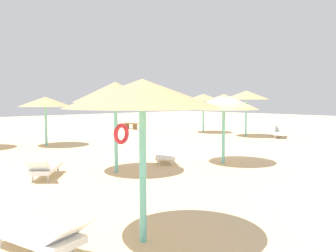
{
  "coord_description": "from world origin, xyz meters",
  "views": [
    {
      "loc": [
        -10.76,
        -8.31,
        2.43
      ],
      "look_at": [
        0.0,
        3.0,
        1.2
      ],
      "focal_mm": 37.26,
      "sensor_mm": 36.0,
      "label": 1
    }
  ],
  "objects_px": {
    "bench_0": "(131,125)",
    "lounger_3": "(280,133)",
    "parasol_2": "(115,93)",
    "parasol_1": "(142,94)",
    "parasol_4": "(203,97)",
    "lounger_0": "(163,153)",
    "parasol_3": "(246,95)",
    "lounger_2": "(45,168)",
    "parasol_7": "(45,102)",
    "parasol_0": "(224,102)",
    "lounger_1": "(40,234)"
  },
  "relations": [
    {
      "from": "parasol_0",
      "to": "lounger_1",
      "type": "distance_m",
      "value": 8.89
    },
    {
      "from": "lounger_0",
      "to": "parasol_4",
      "type": "bearing_deg",
      "value": 33.09
    },
    {
      "from": "parasol_7",
      "to": "parasol_2",
      "type": "bearing_deg",
      "value": -98.45
    },
    {
      "from": "parasol_2",
      "to": "lounger_3",
      "type": "height_order",
      "value": "parasol_2"
    },
    {
      "from": "parasol_2",
      "to": "lounger_2",
      "type": "distance_m",
      "value": 3.2
    },
    {
      "from": "lounger_1",
      "to": "bench_0",
      "type": "bearing_deg",
      "value": 48.92
    },
    {
      "from": "parasol_4",
      "to": "lounger_0",
      "type": "distance_m",
      "value": 11.96
    },
    {
      "from": "parasol_4",
      "to": "bench_0",
      "type": "height_order",
      "value": "parasol_4"
    },
    {
      "from": "parasol_0",
      "to": "lounger_0",
      "type": "xyz_separation_m",
      "value": [
        -1.39,
        1.84,
        -1.99
      ]
    },
    {
      "from": "parasol_4",
      "to": "bench_0",
      "type": "bearing_deg",
      "value": 107.88
    },
    {
      "from": "parasol_0",
      "to": "parasol_1",
      "type": "xyz_separation_m",
      "value": [
        -6.77,
        -3.5,
        0.19
      ]
    },
    {
      "from": "bench_0",
      "to": "parasol_0",
      "type": "bearing_deg",
      "value": -114.73
    },
    {
      "from": "parasol_4",
      "to": "parasol_7",
      "type": "bearing_deg",
      "value": 174.72
    },
    {
      "from": "parasol_2",
      "to": "parasol_4",
      "type": "bearing_deg",
      "value": 29.01
    },
    {
      "from": "bench_0",
      "to": "lounger_3",
      "type": "bearing_deg",
      "value": -74.86
    },
    {
      "from": "parasol_0",
      "to": "parasol_1",
      "type": "height_order",
      "value": "parasol_1"
    },
    {
      "from": "lounger_2",
      "to": "parasol_0",
      "type": "bearing_deg",
      "value": -21.04
    },
    {
      "from": "parasol_3",
      "to": "lounger_2",
      "type": "bearing_deg",
      "value": -170.37
    },
    {
      "from": "parasol_0",
      "to": "parasol_7",
      "type": "bearing_deg",
      "value": 106.13
    },
    {
      "from": "parasol_2",
      "to": "lounger_1",
      "type": "height_order",
      "value": "parasol_2"
    },
    {
      "from": "parasol_0",
      "to": "bench_0",
      "type": "bearing_deg",
      "value": 65.27
    },
    {
      "from": "parasol_7",
      "to": "bench_0",
      "type": "xyz_separation_m",
      "value": [
        9.23,
        4.92,
        -1.92
      ]
    },
    {
      "from": "parasol_3",
      "to": "bench_0",
      "type": "distance_m",
      "value": 9.96
    },
    {
      "from": "parasol_0",
      "to": "lounger_1",
      "type": "xyz_separation_m",
      "value": [
        -8.22,
        -2.73,
        -1.99
      ]
    },
    {
      "from": "parasol_0",
      "to": "parasol_4",
      "type": "distance_m",
      "value": 11.83
    },
    {
      "from": "parasol_4",
      "to": "parasol_7",
      "type": "height_order",
      "value": "parasol_4"
    },
    {
      "from": "parasol_1",
      "to": "parasol_2",
      "type": "xyz_separation_m",
      "value": [
        2.92,
        4.93,
        0.11
      ]
    },
    {
      "from": "lounger_0",
      "to": "lounger_2",
      "type": "distance_m",
      "value": 4.55
    },
    {
      "from": "parasol_4",
      "to": "parasol_7",
      "type": "relative_size",
      "value": 1.05
    },
    {
      "from": "lounger_1",
      "to": "lounger_3",
      "type": "bearing_deg",
      "value": 17.63
    },
    {
      "from": "lounger_0",
      "to": "parasol_2",
      "type": "bearing_deg",
      "value": -170.54
    },
    {
      "from": "parasol_1",
      "to": "parasol_2",
      "type": "distance_m",
      "value": 5.73
    },
    {
      "from": "parasol_3",
      "to": "lounger_2",
      "type": "height_order",
      "value": "parasol_3"
    },
    {
      "from": "parasol_1",
      "to": "parasol_2",
      "type": "relative_size",
      "value": 0.93
    },
    {
      "from": "lounger_0",
      "to": "lounger_1",
      "type": "relative_size",
      "value": 0.96
    },
    {
      "from": "parasol_3",
      "to": "parasol_7",
      "type": "xyz_separation_m",
      "value": [
        -11.21,
        4.56,
        -0.38
      ]
    },
    {
      "from": "parasol_7",
      "to": "lounger_1",
      "type": "distance_m",
      "value": 13.38
    },
    {
      "from": "parasol_1",
      "to": "parasol_4",
      "type": "xyz_separation_m",
      "value": [
        15.24,
        11.76,
        0.01
      ]
    },
    {
      "from": "parasol_3",
      "to": "bench_0",
      "type": "xyz_separation_m",
      "value": [
        -1.98,
        9.48,
        -2.3
      ]
    },
    {
      "from": "parasol_4",
      "to": "lounger_1",
      "type": "xyz_separation_m",
      "value": [
        -16.69,
        -10.99,
        -2.19
      ]
    },
    {
      "from": "parasol_7",
      "to": "bench_0",
      "type": "height_order",
      "value": "parasol_7"
    },
    {
      "from": "lounger_1",
      "to": "bench_0",
      "type": "xyz_separation_m",
      "value": [
        14.77,
        16.94,
        0.03
      ]
    },
    {
      "from": "parasol_2",
      "to": "parasol_1",
      "type": "bearing_deg",
      "value": -120.64
    },
    {
      "from": "lounger_0",
      "to": "bench_0",
      "type": "distance_m",
      "value": 14.69
    },
    {
      "from": "bench_0",
      "to": "parasol_7",
      "type": "bearing_deg",
      "value": -151.93
    },
    {
      "from": "parasol_4",
      "to": "lounger_2",
      "type": "relative_size",
      "value": 1.49
    },
    {
      "from": "parasol_7",
      "to": "lounger_3",
      "type": "distance_m",
      "value": 13.97
    },
    {
      "from": "lounger_0",
      "to": "parasol_7",
      "type": "bearing_deg",
      "value": 99.9
    },
    {
      "from": "parasol_2",
      "to": "bench_0",
      "type": "xyz_separation_m",
      "value": [
        10.4,
        12.78,
        -2.26
      ]
    },
    {
      "from": "parasol_7",
      "to": "lounger_0",
      "type": "xyz_separation_m",
      "value": [
        1.3,
        -7.45,
        -1.94
      ]
    }
  ]
}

